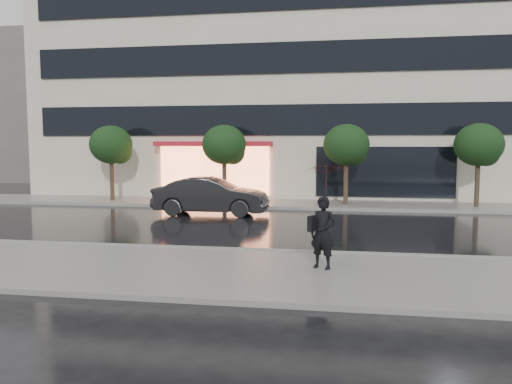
# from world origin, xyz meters

# --- Properties ---
(ground) EXTENTS (120.00, 120.00, 0.00)m
(ground) POSITION_xyz_m (0.00, 0.00, 0.00)
(ground) COLOR black
(ground) RESTS_ON ground
(sidewalk_near) EXTENTS (60.00, 4.50, 0.12)m
(sidewalk_near) POSITION_xyz_m (0.00, -3.25, 0.06)
(sidewalk_near) COLOR slate
(sidewalk_near) RESTS_ON ground
(sidewalk_far) EXTENTS (60.00, 3.50, 0.12)m
(sidewalk_far) POSITION_xyz_m (0.00, 10.25, 0.06)
(sidewalk_far) COLOR slate
(sidewalk_far) RESTS_ON ground
(curb_near) EXTENTS (60.00, 0.25, 0.14)m
(curb_near) POSITION_xyz_m (0.00, -1.00, 0.07)
(curb_near) COLOR gray
(curb_near) RESTS_ON ground
(curb_far) EXTENTS (60.00, 0.25, 0.14)m
(curb_far) POSITION_xyz_m (0.00, 8.50, 0.07)
(curb_far) COLOR gray
(curb_far) RESTS_ON ground
(office_building) EXTENTS (30.00, 12.76, 18.00)m
(office_building) POSITION_xyz_m (-0.00, 17.97, 9.00)
(office_building) COLOR beige
(office_building) RESTS_ON ground
(tree_far_west) EXTENTS (2.20, 2.20, 3.99)m
(tree_far_west) POSITION_xyz_m (-8.94, 10.03, 2.92)
(tree_far_west) COLOR #33261C
(tree_far_west) RESTS_ON ground
(tree_mid_west) EXTENTS (2.20, 2.20, 3.99)m
(tree_mid_west) POSITION_xyz_m (-2.94, 10.03, 2.92)
(tree_mid_west) COLOR #33261C
(tree_mid_west) RESTS_ON ground
(tree_mid_east) EXTENTS (2.20, 2.20, 3.99)m
(tree_mid_east) POSITION_xyz_m (3.06, 10.03, 2.92)
(tree_mid_east) COLOR #33261C
(tree_mid_east) RESTS_ON ground
(tree_far_east) EXTENTS (2.20, 2.20, 3.99)m
(tree_far_east) POSITION_xyz_m (9.06, 10.03, 2.92)
(tree_far_east) COLOR #33261C
(tree_far_east) RESTS_ON ground
(parked_car) EXTENTS (4.90, 1.76, 1.61)m
(parked_car) POSITION_xyz_m (-2.75, 6.33, 0.80)
(parked_car) COLOR black
(parked_car) RESTS_ON ground
(pedestrian_with_umbrella) EXTENTS (1.35, 1.36, 2.46)m
(pedestrian_with_umbrella) POSITION_xyz_m (2.30, -2.82, 1.76)
(pedestrian_with_umbrella) COLOR black
(pedestrian_with_umbrella) RESTS_ON sidewalk_near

